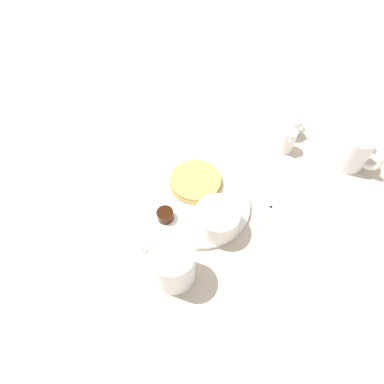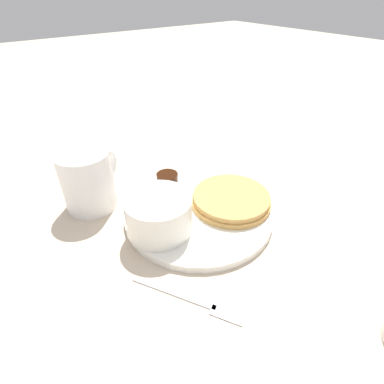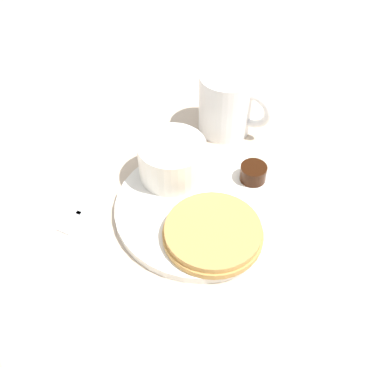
{
  "view_description": "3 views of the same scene",
  "coord_description": "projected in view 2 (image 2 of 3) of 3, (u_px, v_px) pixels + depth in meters",
  "views": [
    {
      "loc": [
        0.34,
        -0.21,
        0.6
      ],
      "look_at": [
        -0.01,
        -0.02,
        0.05
      ],
      "focal_mm": 28.0,
      "sensor_mm": 36.0,
      "label": 1
    },
    {
      "loc": [
        0.24,
        0.3,
        0.32
      ],
      "look_at": [
        0.0,
        -0.02,
        0.04
      ],
      "focal_mm": 28.0,
      "sensor_mm": 36.0,
      "label": 2
    },
    {
      "loc": [
        -0.36,
        0.25,
        0.51
      ],
      "look_at": [
        0.0,
        0.01,
        0.05
      ],
      "focal_mm": 45.0,
      "sensor_mm": 36.0,
      "label": 3
    }
  ],
  "objects": [
    {
      "name": "ground_plane",
      "position": [
        198.0,
        216.0,
        0.49
      ],
      "size": [
        4.0,
        4.0,
        0.0
      ],
      "primitive_type": "plane",
      "color": "#C6B299"
    },
    {
      "name": "plate",
      "position": [
        198.0,
        213.0,
        0.49
      ],
      "size": [
        0.24,
        0.24,
        0.01
      ],
      "color": "white",
      "rests_on": "ground_plane"
    },
    {
      "name": "pancake_stack",
      "position": [
        231.0,
        199.0,
        0.5
      ],
      "size": [
        0.13,
        0.13,
        0.02
      ],
      "color": "tan",
      "rests_on": "plate"
    },
    {
      "name": "bowl",
      "position": [
        158.0,
        213.0,
        0.44
      ],
      "size": [
        0.1,
        0.1,
        0.06
      ],
      "color": "white",
      "rests_on": "plate"
    },
    {
      "name": "syrup_cup",
      "position": [
        168.0,
        179.0,
        0.54
      ],
      "size": [
        0.04,
        0.04,
        0.02
      ],
      "color": "black",
      "rests_on": "plate"
    },
    {
      "name": "butter_ramekin",
      "position": [
        148.0,
        217.0,
        0.45
      ],
      "size": [
        0.05,
        0.05,
        0.05
      ],
      "color": "white",
      "rests_on": "plate"
    },
    {
      "name": "coffee_mug",
      "position": [
        89.0,
        179.0,
        0.49
      ],
      "size": [
        0.11,
        0.09,
        0.1
      ],
      "color": "white",
      "rests_on": "ground_plane"
    },
    {
      "name": "fork",
      "position": [
        200.0,
        302.0,
        0.36
      ],
      "size": [
        0.09,
        0.14,
        0.0
      ],
      "color": "silver",
      "rests_on": "ground_plane"
    }
  ]
}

